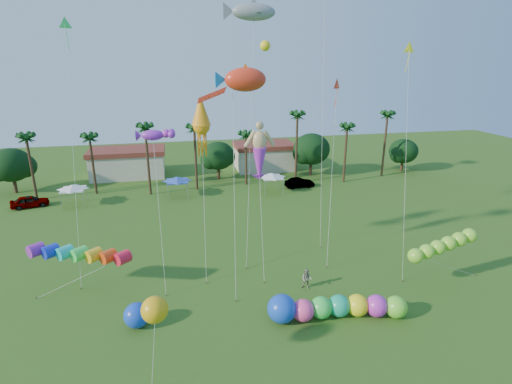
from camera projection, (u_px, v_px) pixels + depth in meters
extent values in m
plane|color=#285116|center=(288.00, 372.00, 25.68)|extent=(160.00, 160.00, 0.00)
cylinder|color=#3A2819|center=(32.00, 169.00, 56.27)|extent=(0.36, 0.36, 9.00)
cylinder|color=#3A2819|center=(93.00, 166.00, 58.87)|extent=(0.36, 0.36, 8.50)
cylinder|color=#3A2819|center=(148.00, 162.00, 58.36)|extent=(0.36, 0.36, 10.00)
cylinder|color=#3A2819|center=(196.00, 160.00, 60.75)|extent=(0.36, 0.36, 9.50)
cylinder|color=#3A2819|center=(246.00, 160.00, 63.50)|extent=(0.36, 0.36, 8.00)
cylinder|color=#3A2819|center=(296.00, 150.00, 63.69)|extent=(0.36, 0.36, 11.00)
cylinder|color=#3A2819|center=(345.00, 155.00, 64.66)|extent=(0.36, 0.36, 9.00)
cylinder|color=#3A2819|center=(384.00, 146.00, 67.87)|extent=(0.36, 0.36, 10.50)
sphere|color=#113814|center=(11.00, 165.00, 59.24)|extent=(5.88, 5.88, 5.88)
sphere|color=#113814|center=(218.00, 156.00, 66.42)|extent=(5.46, 5.46, 5.46)
sphere|color=#113814|center=(311.00, 149.00, 68.46)|extent=(6.30, 6.30, 6.30)
sphere|color=#113814|center=(403.00, 151.00, 71.20)|extent=(5.04, 5.04, 5.04)
cube|color=beige|center=(128.00, 165.00, 68.72)|extent=(12.00, 7.00, 4.00)
cube|color=beige|center=(264.00, 158.00, 73.48)|extent=(10.00, 7.00, 4.00)
pyramid|color=white|center=(73.00, 187.00, 54.29)|extent=(3.00, 3.00, 0.60)
pyramid|color=blue|center=(177.00, 179.00, 58.00)|extent=(3.00, 3.00, 0.60)
pyramid|color=white|center=(272.00, 175.00, 59.84)|extent=(3.00, 3.00, 0.60)
imported|color=#4C4C54|center=(30.00, 202.00, 54.38)|extent=(5.07, 3.01, 1.62)
imported|color=#4C4C54|center=(300.00, 183.00, 62.89)|extent=(4.69, 1.96, 1.51)
imported|color=gray|center=(307.00, 279.00, 34.85)|extent=(1.13, 1.05, 1.86)
sphere|color=#FF4391|center=(303.00, 310.00, 30.55)|extent=(1.75, 1.75, 1.75)
sphere|color=#32D845|center=(321.00, 308.00, 30.90)|extent=(1.75, 1.75, 1.75)
sphere|color=#18A97C|center=(339.00, 306.00, 31.13)|extent=(1.75, 1.75, 1.75)
sphere|color=yellow|center=(357.00, 305.00, 31.20)|extent=(1.75, 1.75, 1.75)
sphere|color=#C82FC4|center=(376.00, 306.00, 31.12)|extent=(1.75, 1.75, 1.75)
sphere|color=#68D930|center=(396.00, 307.00, 30.98)|extent=(1.75, 1.75, 1.75)
sphere|color=blue|center=(282.00, 309.00, 30.34)|extent=(2.50, 2.50, 2.24)
sphere|color=blue|center=(137.00, 315.00, 29.83)|extent=(1.92, 1.92, 1.92)
cylinder|color=#F61B37|center=(97.00, 260.00, 33.18)|extent=(7.59, 5.14, 1.11)
cylinder|color=silver|center=(80.00, 278.00, 33.60)|extent=(7.36, 0.50, 3.32)
cylinder|color=brown|center=(36.00, 298.00, 33.58)|extent=(0.08, 0.08, 0.16)
ellipsoid|color=#82D72F|center=(415.00, 256.00, 33.88)|extent=(7.09, 2.83, 1.53)
cylinder|color=silver|center=(447.00, 266.00, 35.54)|extent=(7.25, 0.94, 3.32)
cylinder|color=brown|center=(475.00, 275.00, 37.18)|extent=(0.08, 0.08, 0.16)
sphere|color=gold|center=(155.00, 310.00, 23.12)|extent=(1.77, 1.77, 1.59)
cylinder|color=silver|center=(153.00, 352.00, 23.60)|extent=(0.61, 0.67, 5.34)
cylinder|color=silver|center=(262.00, 219.00, 35.79)|extent=(0.27, 3.30, 11.07)
cylinder|color=brown|center=(264.00, 282.00, 35.95)|extent=(0.08, 0.08, 0.16)
ellipsoid|color=red|center=(245.00, 80.00, 31.77)|extent=(5.32, 3.06, 2.10)
cylinder|color=silver|center=(241.00, 193.00, 32.49)|extent=(1.75, 4.06, 17.65)
cylinder|color=brown|center=(236.00, 301.00, 33.19)|extent=(0.08, 0.08, 0.16)
ellipsoid|color=gray|center=(254.00, 12.00, 36.32)|extent=(5.43, 1.94, 1.94)
cylinder|color=silver|center=(250.00, 144.00, 37.40)|extent=(1.87, 5.17, 23.30)
cylinder|color=brown|center=(246.00, 268.00, 38.45)|extent=(0.08, 0.08, 0.16)
cone|color=orange|center=(201.00, 126.00, 35.55)|extent=(1.88, 1.88, 4.83)
cylinder|color=silver|center=(204.00, 205.00, 35.72)|extent=(0.49, 4.10, 13.51)
cylinder|color=brown|center=(206.00, 283.00, 35.87)|extent=(0.08, 0.08, 0.16)
ellipsoid|color=purple|center=(153.00, 135.00, 33.78)|extent=(3.55, 2.35, 1.28)
cylinder|color=silver|center=(160.00, 216.00, 33.90)|extent=(0.23, 4.22, 13.08)
cylinder|color=brown|center=(166.00, 295.00, 33.99)|extent=(0.08, 0.08, 0.16)
cone|color=#F13C1A|center=(337.00, 85.00, 37.82)|extent=(1.21, 1.01, 1.31)
cylinder|color=silver|center=(332.00, 177.00, 38.21)|extent=(1.83, 4.48, 16.88)
cylinder|color=brown|center=(327.00, 267.00, 38.59)|extent=(0.08, 0.08, 0.16)
cone|color=#FFFE1A|center=(409.00, 49.00, 33.11)|extent=(1.17, 0.32, 1.15)
cylinder|color=silver|center=(406.00, 170.00, 34.64)|extent=(0.20, 3.44, 20.03)
cylinder|color=brown|center=(402.00, 281.00, 36.15)|extent=(0.08, 0.08, 0.16)
cone|color=#36E766|center=(65.00, 24.00, 32.16)|extent=(1.17, 0.72, 1.18)
cylinder|color=silver|center=(74.00, 162.00, 33.57)|extent=(0.87, 4.17, 21.87)
cylinder|color=brown|center=(81.00, 288.00, 34.96)|extent=(0.08, 0.08, 0.16)
cylinder|color=silver|center=(323.00, 106.00, 39.74)|extent=(0.31, 3.55, 29.60)
cylinder|color=brown|center=(320.00, 247.00, 42.69)|extent=(0.08, 0.08, 0.16)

